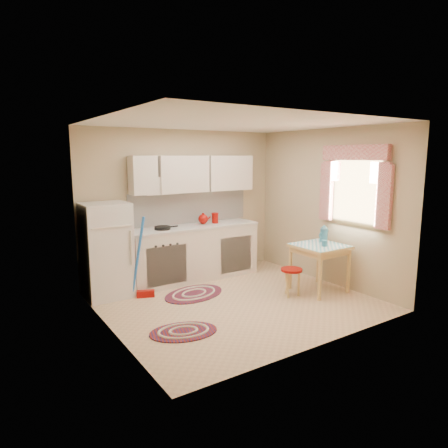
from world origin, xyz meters
The scene contains 14 objects.
room_shell centered at (0.16, 0.24, 1.60)m, with size 3.64×3.60×2.52m.
fridge centered at (-1.46, 1.25, 0.70)m, with size 0.65×0.60×1.40m, color silver.
broom centered at (-1.01, 0.90, 0.60)m, with size 0.28×0.12×1.20m, color blue, non-canonical shape.
base_cabinets centered at (0.02, 1.30, 0.44)m, with size 2.25×0.60×0.88m, color beige.
countertop centered at (0.02, 1.30, 0.90)m, with size 2.27×0.62×0.04m, color beige.
frying_pan centered at (-0.56, 1.25, 0.94)m, with size 0.25×0.25×0.05m, color black.
red_kettle centered at (0.22, 1.30, 1.01)m, with size 0.19×0.17×0.19m, color #8B0905, non-canonical shape.
red_canister centered at (0.45, 1.30, 1.00)m, with size 0.11×0.11×0.16m, color #8B0905.
table centered at (1.35, -0.30, 0.36)m, with size 0.72×0.72×0.72m, color #DDBB6E.
stool centered at (0.82, -0.25, 0.21)m, with size 0.32×0.32×0.42m, color #8B0905.
coffee_pot centered at (1.56, -0.18, 0.87)m, with size 0.15×0.13×0.29m, color #2B6785, non-canonical shape.
mug centered at (1.33, -0.40, 0.77)m, with size 0.09×0.09×0.10m, color #2B6785.
rug_center centered at (-0.36, 0.61, 0.01)m, with size 1.00×0.67×0.02m, color maroon, non-canonical shape.
rug_left centered at (-1.11, -0.48, 0.01)m, with size 0.81×0.54×0.02m, color maroon, non-canonical shape.
Camera 1 is at (-3.14, -4.46, 2.07)m, focal length 32.00 mm.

